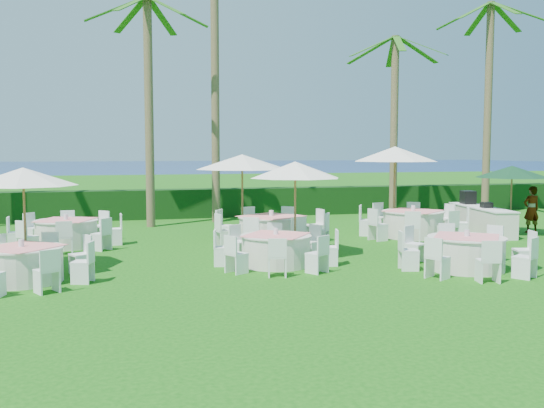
{
  "coord_description": "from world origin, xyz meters",
  "views": [
    {
      "loc": [
        -4.11,
        -13.52,
        2.8
      ],
      "look_at": [
        0.31,
        3.04,
        1.3
      ],
      "focal_mm": 40.0,
      "sensor_mm": 36.0,
      "label": 1
    }
  ],
  "objects_px": {
    "banquet_table_f": "(413,223)",
    "umbrella_a": "(23,177)",
    "buffet_table": "(481,219)",
    "staff_person": "(531,209)",
    "banquet_table_c": "(466,252)",
    "umbrella_d": "(395,154)",
    "banquet_table_d": "(66,232)",
    "banquet_table_a": "(22,264)",
    "umbrella_green": "(512,172)",
    "umbrella_c": "(242,162)",
    "umbrella_b": "(295,170)",
    "banquet_table_b": "(276,249)",
    "banquet_table_e": "(271,230)"
  },
  "relations": [
    {
      "from": "umbrella_a",
      "to": "staff_person",
      "type": "bearing_deg",
      "value": 9.56
    },
    {
      "from": "banquet_table_d",
      "to": "umbrella_c",
      "type": "distance_m",
      "value": 5.66
    },
    {
      "from": "banquet_table_a",
      "to": "umbrella_b",
      "type": "xyz_separation_m",
      "value": [
        6.59,
        1.57,
        1.9
      ]
    },
    {
      "from": "banquet_table_b",
      "to": "umbrella_c",
      "type": "bearing_deg",
      "value": 88.6
    },
    {
      "from": "banquet_table_f",
      "to": "umbrella_green",
      "type": "height_order",
      "value": "umbrella_green"
    },
    {
      "from": "umbrella_c",
      "to": "staff_person",
      "type": "distance_m",
      "value": 10.14
    },
    {
      "from": "banquet_table_a",
      "to": "banquet_table_b",
      "type": "bearing_deg",
      "value": 4.38
    },
    {
      "from": "buffet_table",
      "to": "umbrella_d",
      "type": "bearing_deg",
      "value": 163.18
    },
    {
      "from": "umbrella_d",
      "to": "umbrella_green",
      "type": "relative_size",
      "value": 1.23
    },
    {
      "from": "banquet_table_e",
      "to": "buffet_table",
      "type": "height_order",
      "value": "buffet_table"
    },
    {
      "from": "banquet_table_c",
      "to": "umbrella_b",
      "type": "distance_m",
      "value": 4.78
    },
    {
      "from": "banquet_table_c",
      "to": "umbrella_d",
      "type": "relative_size",
      "value": 1.07
    },
    {
      "from": "banquet_table_d",
      "to": "umbrella_a",
      "type": "height_order",
      "value": "umbrella_a"
    },
    {
      "from": "staff_person",
      "to": "umbrella_a",
      "type": "bearing_deg",
      "value": 11.6
    },
    {
      "from": "umbrella_d",
      "to": "buffet_table",
      "type": "xyz_separation_m",
      "value": [
        2.85,
        -0.86,
        -2.22
      ]
    },
    {
      "from": "umbrella_green",
      "to": "buffet_table",
      "type": "height_order",
      "value": "umbrella_green"
    },
    {
      "from": "banquet_table_a",
      "to": "banquet_table_e",
      "type": "height_order",
      "value": "banquet_table_e"
    },
    {
      "from": "banquet_table_e",
      "to": "umbrella_c",
      "type": "xyz_separation_m",
      "value": [
        -0.63,
        1.18,
        2.0
      ]
    },
    {
      "from": "banquet_table_a",
      "to": "banquet_table_e",
      "type": "distance_m",
      "value": 7.45
    },
    {
      "from": "umbrella_green",
      "to": "staff_person",
      "type": "relative_size",
      "value": 1.5
    },
    {
      "from": "buffet_table",
      "to": "banquet_table_d",
      "type": "bearing_deg",
      "value": 178.4
    },
    {
      "from": "banquet_table_c",
      "to": "umbrella_b",
      "type": "height_order",
      "value": "umbrella_b"
    },
    {
      "from": "banquet_table_f",
      "to": "buffet_table",
      "type": "distance_m",
      "value": 2.83
    },
    {
      "from": "banquet_table_d",
      "to": "umbrella_a",
      "type": "bearing_deg",
      "value": -100.56
    },
    {
      "from": "banquet_table_c",
      "to": "umbrella_c",
      "type": "relative_size",
      "value": 1.09
    },
    {
      "from": "banquet_table_f",
      "to": "umbrella_a",
      "type": "bearing_deg",
      "value": -166.5
    },
    {
      "from": "buffet_table",
      "to": "umbrella_a",
      "type": "bearing_deg",
      "value": -167.48
    },
    {
      "from": "buffet_table",
      "to": "staff_person",
      "type": "distance_m",
      "value": 1.75
    },
    {
      "from": "umbrella_a",
      "to": "umbrella_green",
      "type": "distance_m",
      "value": 15.1
    },
    {
      "from": "umbrella_green",
      "to": "staff_person",
      "type": "distance_m",
      "value": 1.67
    },
    {
      "from": "banquet_table_e",
      "to": "banquet_table_f",
      "type": "bearing_deg",
      "value": 4.62
    },
    {
      "from": "umbrella_a",
      "to": "umbrella_d",
      "type": "relative_size",
      "value": 0.83
    },
    {
      "from": "umbrella_b",
      "to": "banquet_table_b",
      "type": "bearing_deg",
      "value": -126.57
    },
    {
      "from": "umbrella_d",
      "to": "banquet_table_d",
      "type": "bearing_deg",
      "value": -177.43
    },
    {
      "from": "umbrella_green",
      "to": "banquet_table_e",
      "type": "bearing_deg",
      "value": -179.5
    },
    {
      "from": "banquet_table_d",
      "to": "banquet_table_c",
      "type": "bearing_deg",
      "value": -32.96
    },
    {
      "from": "banquet_table_d",
      "to": "banquet_table_f",
      "type": "relative_size",
      "value": 0.92
    },
    {
      "from": "banquet_table_f",
      "to": "umbrella_green",
      "type": "relative_size",
      "value": 1.43
    },
    {
      "from": "umbrella_b",
      "to": "staff_person",
      "type": "distance_m",
      "value": 9.67
    },
    {
      "from": "umbrella_c",
      "to": "staff_person",
      "type": "relative_size",
      "value": 1.82
    },
    {
      "from": "umbrella_green",
      "to": "banquet_table_a",
      "type": "bearing_deg",
      "value": -165.89
    },
    {
      "from": "banquet_table_d",
      "to": "umbrella_a",
      "type": "distance_m",
      "value": 4.02
    },
    {
      "from": "umbrella_green",
      "to": "umbrella_c",
      "type": "bearing_deg",
      "value": 172.96
    },
    {
      "from": "banquet_table_f",
      "to": "umbrella_a",
      "type": "height_order",
      "value": "umbrella_a"
    },
    {
      "from": "umbrella_a",
      "to": "banquet_table_a",
      "type": "bearing_deg",
      "value": -86.38
    },
    {
      "from": "staff_person",
      "to": "banquet_table_e",
      "type": "bearing_deg",
      "value": 4.03
    },
    {
      "from": "banquet_table_f",
      "to": "umbrella_green",
      "type": "bearing_deg",
      "value": -5.36
    },
    {
      "from": "banquet_table_d",
      "to": "buffet_table",
      "type": "height_order",
      "value": "buffet_table"
    },
    {
      "from": "banquet_table_a",
      "to": "staff_person",
      "type": "relative_size",
      "value": 1.88
    },
    {
      "from": "banquet_table_a",
      "to": "banquet_table_d",
      "type": "relative_size",
      "value": 0.95
    }
  ]
}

